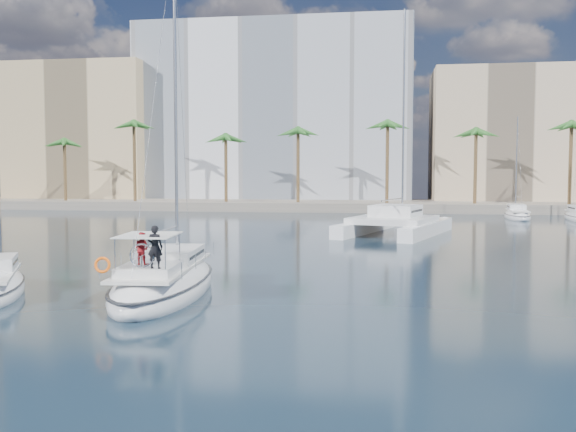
# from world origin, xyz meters

# --- Properties ---
(ground) EXTENTS (160.00, 160.00, 0.00)m
(ground) POSITION_xyz_m (0.00, 0.00, 0.00)
(ground) COLOR black
(ground) RESTS_ON ground
(quay) EXTENTS (120.00, 14.00, 1.20)m
(quay) POSITION_xyz_m (0.00, 61.00, 0.60)
(quay) COLOR gray
(quay) RESTS_ON ground
(building_modern) EXTENTS (42.00, 16.00, 28.00)m
(building_modern) POSITION_xyz_m (-12.00, 73.00, 14.00)
(building_modern) COLOR white
(building_modern) RESTS_ON ground
(building_tan_left) EXTENTS (22.00, 14.00, 22.00)m
(building_tan_left) POSITION_xyz_m (-42.00, 69.00, 11.00)
(building_tan_left) COLOR tan
(building_tan_left) RESTS_ON ground
(building_beige) EXTENTS (20.00, 14.00, 20.00)m
(building_beige) POSITION_xyz_m (22.00, 70.00, 10.00)
(building_beige) COLOR tan
(building_beige) RESTS_ON ground
(palm_left) EXTENTS (3.60, 3.60, 12.30)m
(palm_left) POSITION_xyz_m (-34.00, 57.00, 10.28)
(palm_left) COLOR brown
(palm_left) RESTS_ON ground
(palm_centre) EXTENTS (3.60, 3.60, 12.30)m
(palm_centre) POSITION_xyz_m (0.00, 57.00, 10.28)
(palm_centre) COLOR brown
(palm_centre) RESTS_ON ground
(main_sloop) EXTENTS (4.63, 11.66, 16.90)m
(main_sloop) POSITION_xyz_m (-4.36, -1.75, 0.52)
(main_sloop) COLOR white
(main_sloop) RESTS_ON ground
(catamaran) EXTENTS (10.43, 14.74, 19.28)m
(catamaran) POSITION_xyz_m (6.00, 26.59, 1.18)
(catamaran) COLOR white
(catamaran) RESTS_ON ground
(seagull) EXTENTS (1.22, 0.52, 0.23)m
(seagull) POSITION_xyz_m (-3.98, 0.03, 0.30)
(seagull) COLOR silver
(seagull) RESTS_ON ground
(moored_yacht_a) EXTENTS (3.37, 9.52, 11.90)m
(moored_yacht_a) POSITION_xyz_m (20.00, 47.00, 0.00)
(moored_yacht_a) COLOR white
(moored_yacht_a) RESTS_ON ground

